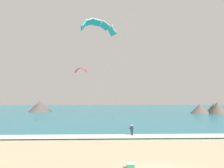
{
  "coord_description": "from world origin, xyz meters",
  "views": [
    {
      "loc": [
        -4.02,
        -14.75,
        5.4
      ],
      "look_at": [
        -2.88,
        16.64,
        7.44
      ],
      "focal_mm": 33.54,
      "sensor_mm": 36.0,
      "label": 1
    }
  ],
  "objects_px": {
    "kite_distant": "(81,70)",
    "cooler_box": "(131,166)",
    "kitesurfer": "(132,130)",
    "kite_primary": "(98,25)",
    "surfboard": "(132,137)"
  },
  "relations": [
    {
      "from": "surfboard",
      "to": "kite_distant",
      "type": "xyz_separation_m",
      "value": [
        -11.9,
        42.66,
        14.96
      ]
    },
    {
      "from": "kite_primary",
      "to": "kite_distant",
      "type": "distance_m",
      "value": 35.28
    },
    {
      "from": "kitesurfer",
      "to": "kite_primary",
      "type": "bearing_deg",
      "value": 121.4
    },
    {
      "from": "kitesurfer",
      "to": "cooler_box",
      "type": "bearing_deg",
      "value": -97.88
    },
    {
      "from": "kite_distant",
      "to": "cooler_box",
      "type": "relative_size",
      "value": 7.85
    },
    {
      "from": "kite_primary",
      "to": "surfboard",
      "type": "bearing_deg",
      "value": -58.62
    },
    {
      "from": "kite_primary",
      "to": "kite_distant",
      "type": "bearing_deg",
      "value": 101.31
    },
    {
      "from": "surfboard",
      "to": "kite_primary",
      "type": "relative_size",
      "value": 0.08
    },
    {
      "from": "kite_primary",
      "to": "cooler_box",
      "type": "relative_size",
      "value": 31.75
    },
    {
      "from": "kitesurfer",
      "to": "kite_primary",
      "type": "distance_m",
      "value": 19.98
    },
    {
      "from": "kite_distant",
      "to": "cooler_box",
      "type": "xyz_separation_m",
      "value": [
        10.14,
        -55.3,
        -14.78
      ]
    },
    {
      "from": "cooler_box",
      "to": "kite_distant",
      "type": "bearing_deg",
      "value": 100.39
    },
    {
      "from": "kitesurfer",
      "to": "kite_primary",
      "type": "height_order",
      "value": "kite_primary"
    },
    {
      "from": "kitesurfer",
      "to": "surfboard",
      "type": "bearing_deg",
      "value": -70.45
    },
    {
      "from": "kite_primary",
      "to": "kite_distant",
      "type": "height_order",
      "value": "kite_primary"
    }
  ]
}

